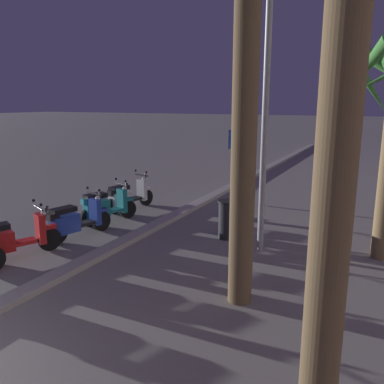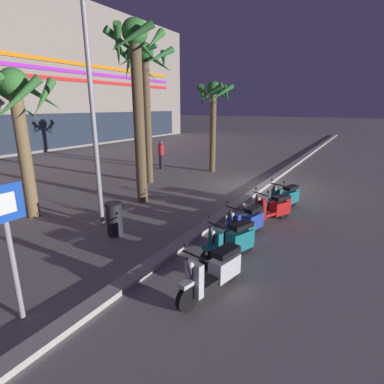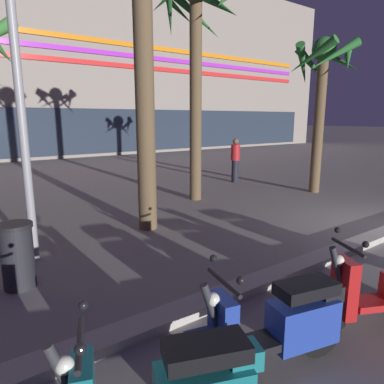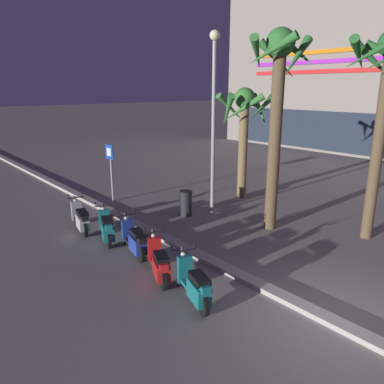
{
  "view_description": "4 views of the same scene",
  "coord_description": "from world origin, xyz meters",
  "px_view_note": "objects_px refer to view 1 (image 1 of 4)",
  "views": [
    {
      "loc": [
        1.55,
        5.23,
        3.27
      ],
      "look_at": [
        -6.19,
        1.36,
        1.32
      ],
      "focal_mm": 37.39,
      "sensor_mm": 36.0,
      "label": 1
    },
    {
      "loc": [
        -12.92,
        -4.1,
        3.53
      ],
      "look_at": [
        -4.91,
        0.62,
        0.88
      ],
      "focal_mm": 28.09,
      "sensor_mm": 36.0,
      "label": 2
    },
    {
      "loc": [
        -7.94,
        -3.42,
        2.39
      ],
      "look_at": [
        -4.22,
        1.69,
        1.06
      ],
      "focal_mm": 32.74,
      "sensor_mm": 36.0,
      "label": 3
    },
    {
      "loc": [
        2.99,
        -6.63,
        4.64
      ],
      "look_at": [
        -6.78,
        1.77,
        1.01
      ],
      "focal_mm": 34.79,
      "sensor_mm": 36.0,
      "label": 4
    }
  ],
  "objects_px": {
    "scooter_blue_mid_rear": "(75,221)",
    "litter_bin": "(227,219)",
    "scooter_red_gap_after_mid": "(11,239)",
    "palm_tree_by_mall_entrance": "(248,8)",
    "scooter_silver_lead_nearest": "(127,196)",
    "crossing_sign": "(233,157)",
    "scooter_teal_second_in_line": "(105,207)",
    "street_lamp": "(267,66)"
  },
  "relations": [
    {
      "from": "litter_bin",
      "to": "street_lamp",
      "type": "bearing_deg",
      "value": 66.8
    },
    {
      "from": "crossing_sign",
      "to": "palm_tree_by_mall_entrance",
      "type": "bearing_deg",
      "value": 22.06
    },
    {
      "from": "crossing_sign",
      "to": "scooter_teal_second_in_line",
      "type": "bearing_deg",
      "value": -31.2
    },
    {
      "from": "scooter_silver_lead_nearest",
      "to": "scooter_teal_second_in_line",
      "type": "height_order",
      "value": "same"
    },
    {
      "from": "scooter_teal_second_in_line",
      "to": "scooter_blue_mid_rear",
      "type": "distance_m",
      "value": 1.35
    },
    {
      "from": "scooter_teal_second_in_line",
      "to": "scooter_red_gap_after_mid",
      "type": "distance_m",
      "value": 2.94
    },
    {
      "from": "scooter_silver_lead_nearest",
      "to": "scooter_teal_second_in_line",
      "type": "bearing_deg",
      "value": 9.23
    },
    {
      "from": "scooter_red_gap_after_mid",
      "to": "litter_bin",
      "type": "bearing_deg",
      "value": 132.34
    },
    {
      "from": "scooter_blue_mid_rear",
      "to": "litter_bin",
      "type": "relative_size",
      "value": 1.88
    },
    {
      "from": "palm_tree_by_mall_entrance",
      "to": "street_lamp",
      "type": "bearing_deg",
      "value": -170.71
    },
    {
      "from": "scooter_blue_mid_rear",
      "to": "street_lamp",
      "type": "bearing_deg",
      "value": 106.61
    },
    {
      "from": "scooter_silver_lead_nearest",
      "to": "street_lamp",
      "type": "bearing_deg",
      "value": 72.95
    },
    {
      "from": "crossing_sign",
      "to": "street_lamp",
      "type": "relative_size",
      "value": 0.37
    },
    {
      "from": "scooter_teal_second_in_line",
      "to": "street_lamp",
      "type": "height_order",
      "value": "street_lamp"
    },
    {
      "from": "palm_tree_by_mall_entrance",
      "to": "litter_bin",
      "type": "distance_m",
      "value": 5.19
    },
    {
      "from": "scooter_teal_second_in_line",
      "to": "scooter_blue_mid_rear",
      "type": "relative_size",
      "value": 0.92
    },
    {
      "from": "crossing_sign",
      "to": "litter_bin",
      "type": "relative_size",
      "value": 2.53
    },
    {
      "from": "palm_tree_by_mall_entrance",
      "to": "street_lamp",
      "type": "relative_size",
      "value": 0.98
    },
    {
      "from": "scooter_teal_second_in_line",
      "to": "scooter_blue_mid_rear",
      "type": "xyz_separation_m",
      "value": [
        1.34,
        0.16,
        -0.01
      ]
    },
    {
      "from": "scooter_teal_second_in_line",
      "to": "scooter_red_gap_after_mid",
      "type": "relative_size",
      "value": 0.97
    },
    {
      "from": "scooter_teal_second_in_line",
      "to": "crossing_sign",
      "type": "xyz_separation_m",
      "value": [
        -3.77,
        2.28,
        1.04
      ]
    },
    {
      "from": "scooter_silver_lead_nearest",
      "to": "crossing_sign",
      "type": "bearing_deg",
      "value": 133.89
    },
    {
      "from": "scooter_silver_lead_nearest",
      "to": "street_lamp",
      "type": "xyz_separation_m",
      "value": [
        1.43,
        4.65,
        3.54
      ]
    },
    {
      "from": "scooter_blue_mid_rear",
      "to": "palm_tree_by_mall_entrance",
      "type": "height_order",
      "value": "palm_tree_by_mall_entrance"
    },
    {
      "from": "scooter_red_gap_after_mid",
      "to": "crossing_sign",
      "type": "xyz_separation_m",
      "value": [
        -6.71,
        2.42,
        1.06
      ]
    },
    {
      "from": "scooter_teal_second_in_line",
      "to": "crossing_sign",
      "type": "height_order",
      "value": "crossing_sign"
    },
    {
      "from": "scooter_silver_lead_nearest",
      "to": "scooter_blue_mid_rear",
      "type": "distance_m",
      "value": 2.73
    },
    {
      "from": "scooter_teal_second_in_line",
      "to": "palm_tree_by_mall_entrance",
      "type": "bearing_deg",
      "value": 62.55
    },
    {
      "from": "crossing_sign",
      "to": "litter_bin",
      "type": "bearing_deg",
      "value": 19.08
    },
    {
      "from": "scooter_teal_second_in_line",
      "to": "palm_tree_by_mall_entrance",
      "type": "xyz_separation_m",
      "value": [
        2.51,
        4.83,
        4.13
      ]
    },
    {
      "from": "street_lamp",
      "to": "scooter_red_gap_after_mid",
      "type": "bearing_deg",
      "value": -57.82
    },
    {
      "from": "scooter_blue_mid_rear",
      "to": "street_lamp",
      "type": "height_order",
      "value": "street_lamp"
    },
    {
      "from": "palm_tree_by_mall_entrance",
      "to": "street_lamp",
      "type": "distance_m",
      "value": 2.55
    },
    {
      "from": "scooter_teal_second_in_line",
      "to": "scooter_red_gap_after_mid",
      "type": "bearing_deg",
      "value": -2.73
    },
    {
      "from": "litter_bin",
      "to": "street_lamp",
      "type": "height_order",
      "value": "street_lamp"
    },
    {
      "from": "scooter_red_gap_after_mid",
      "to": "palm_tree_by_mall_entrance",
      "type": "bearing_deg",
      "value": 94.96
    },
    {
      "from": "scooter_blue_mid_rear",
      "to": "palm_tree_by_mall_entrance",
      "type": "relative_size",
      "value": 0.28
    },
    {
      "from": "scooter_silver_lead_nearest",
      "to": "crossing_sign",
      "type": "relative_size",
      "value": 0.75
    },
    {
      "from": "scooter_teal_second_in_line",
      "to": "street_lamp",
      "type": "relative_size",
      "value": 0.25
    },
    {
      "from": "litter_bin",
      "to": "crossing_sign",
      "type": "bearing_deg",
      "value": -160.92
    },
    {
      "from": "scooter_silver_lead_nearest",
      "to": "litter_bin",
      "type": "distance_m",
      "value": 3.83
    },
    {
      "from": "scooter_red_gap_after_mid",
      "to": "palm_tree_by_mall_entrance",
      "type": "distance_m",
      "value": 6.49
    }
  ]
}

